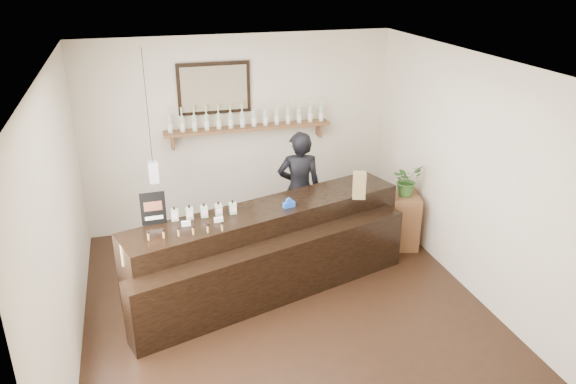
% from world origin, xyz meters
% --- Properties ---
extents(ground, '(5.00, 5.00, 0.00)m').
position_xyz_m(ground, '(0.00, 0.00, 0.00)').
color(ground, black).
rests_on(ground, ground).
extents(room_shell, '(5.00, 5.00, 5.00)m').
position_xyz_m(room_shell, '(0.00, 0.00, 1.70)').
color(room_shell, beige).
rests_on(room_shell, ground).
extents(back_wall_decor, '(2.66, 0.96, 1.69)m').
position_xyz_m(back_wall_decor, '(-0.14, 2.37, 1.75)').
color(back_wall_decor, brown).
rests_on(back_wall_decor, ground).
extents(counter, '(3.59, 1.94, 1.16)m').
position_xyz_m(counter, '(-0.05, 0.57, 0.47)').
color(counter, black).
rests_on(counter, ground).
extents(promo_sign, '(0.28, 0.03, 0.38)m').
position_xyz_m(promo_sign, '(-1.37, 0.61, 1.19)').
color(promo_sign, black).
rests_on(promo_sign, counter).
extents(paper_bag, '(0.19, 0.16, 0.34)m').
position_xyz_m(paper_bag, '(1.12, 0.67, 1.16)').
color(paper_bag, olive).
rests_on(paper_bag, counter).
extents(tape_dispenser, '(0.15, 0.08, 0.12)m').
position_xyz_m(tape_dispenser, '(0.21, 0.64, 1.04)').
color(tape_dispenser, blue).
rests_on(tape_dispenser, counter).
extents(side_cabinet, '(0.51, 0.60, 0.76)m').
position_xyz_m(side_cabinet, '(2.00, 1.09, 0.38)').
color(side_cabinet, brown).
rests_on(side_cabinet, ground).
extents(potted_plant, '(0.48, 0.44, 0.44)m').
position_xyz_m(potted_plant, '(2.00, 1.09, 0.98)').
color(potted_plant, '#356227').
rests_on(potted_plant, side_cabinet).
extents(shopkeeper, '(0.75, 0.56, 1.85)m').
position_xyz_m(shopkeeper, '(0.62, 1.55, 0.93)').
color(shopkeeper, black).
rests_on(shopkeeper, ground).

